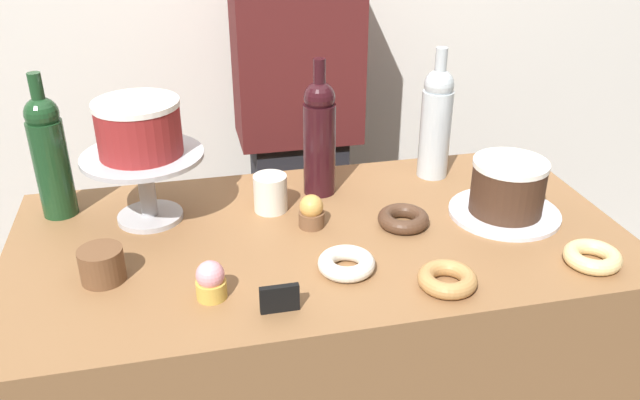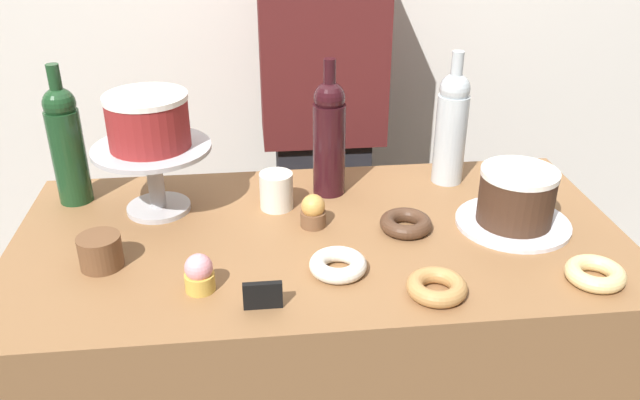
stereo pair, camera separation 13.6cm
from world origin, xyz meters
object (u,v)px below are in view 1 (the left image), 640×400
wine_bottle_clear (436,121)px  donut_glazed (592,257)px  barista_figure (298,139)px  cupcake_strawberry (211,281)px  cookie_stack (102,265)px  coffee_cup_ceramic (270,193)px  wine_bottle_green (50,154)px  donut_sugar (346,263)px  donut_chocolate (403,219)px  wine_bottle_dark_red (319,136)px  cake_stand_pedestal (145,175)px  donut_maple (447,279)px  cupcake_caramel (311,212)px  white_layer_cake (139,128)px  price_sign_chalkboard (280,299)px  chocolate_round_cake (508,186)px

wine_bottle_clear → donut_glazed: wine_bottle_clear is taller
wine_bottle_clear → barista_figure: (-0.26, 0.43, -0.19)m
cupcake_strawberry → cookie_stack: bearing=152.3°
wine_bottle_clear → coffee_cup_ceramic: 0.45m
coffee_cup_ceramic → wine_bottle_green: bearing=169.3°
donut_sugar → coffee_cup_ceramic: coffee_cup_ceramic is taller
donut_chocolate → coffee_cup_ceramic: bearing=153.3°
coffee_cup_ceramic → barista_figure: bearing=72.6°
wine_bottle_dark_red → wine_bottle_clear: bearing=6.0°
cake_stand_pedestal → donut_glazed: bearing=-24.3°
donut_maple → donut_glazed: size_ratio=1.00×
wine_bottle_clear → donut_sugar: bearing=-130.5°
wine_bottle_clear → cupcake_caramel: bearing=-151.4°
donut_maple → donut_glazed: (0.31, 0.01, 0.00)m
cupcake_caramel → coffee_cup_ceramic: bearing=128.1°
wine_bottle_clear → donut_chocolate: size_ratio=2.91×
wine_bottle_green → cookie_stack: (0.11, -0.30, -0.11)m
wine_bottle_green → barista_figure: bearing=34.7°
cake_stand_pedestal → donut_glazed: size_ratio=2.32×
donut_glazed → barista_figure: barista_figure is taller
donut_sugar → donut_maple: bearing=-28.9°
wine_bottle_dark_red → cupcake_strawberry: wine_bottle_dark_red is taller
cupcake_strawberry → donut_maple: size_ratio=0.66×
donut_sugar → cookie_stack: cookie_stack is taller
donut_glazed → cupcake_strawberry: bearing=175.9°
cupcake_caramel → barista_figure: 0.63m
wine_bottle_clear → donut_glazed: bearing=-71.7°
cupcake_caramel → cookie_stack: size_ratio=0.88×
wine_bottle_green → barista_figure: (0.63, 0.44, -0.19)m
white_layer_cake → barista_figure: size_ratio=0.11×
cupcake_caramel → price_sign_chalkboard: (-0.12, -0.29, -0.01)m
white_layer_cake → barista_figure: (0.43, 0.51, -0.26)m
donut_chocolate → barista_figure: barista_figure is taller
wine_bottle_clear → cupcake_strawberry: size_ratio=4.38×
donut_chocolate → donut_sugar: (-0.17, -0.15, 0.00)m
chocolate_round_cake → donut_chocolate: bearing=179.0°
coffee_cup_ceramic → donut_glazed: bearing=-32.2°
wine_bottle_clear → donut_sugar: size_ratio=2.91×
cake_stand_pedestal → donut_maple: bearing=-36.0°
donut_glazed → donut_maple: bearing=-178.2°
wine_bottle_clear → donut_maple: wine_bottle_clear is taller
cupcake_strawberry → cookie_stack: size_ratio=0.88×
wine_bottle_dark_red → wine_bottle_green: same height
white_layer_cake → donut_chocolate: bearing=-15.8°
cake_stand_pedestal → donut_chocolate: size_ratio=2.32×
wine_bottle_green → price_sign_chalkboard: size_ratio=4.65×
donut_chocolate → donut_sugar: same height
white_layer_cake → donut_maple: size_ratio=1.59×
donut_sugar → cupcake_caramel: bearing=98.8°
cake_stand_pedestal → white_layer_cake: white_layer_cake is taller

